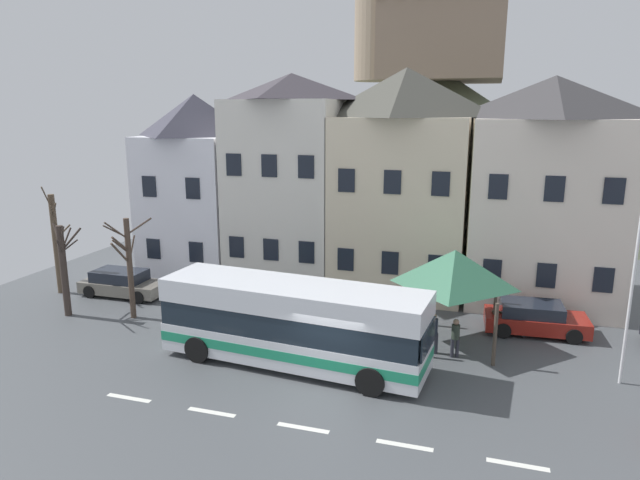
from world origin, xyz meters
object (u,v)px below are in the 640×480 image
Objects in this scene: townhouse_00 at (198,185)px; townhouse_03 at (546,191)px; public_bench at (509,323)px; bus_shelter at (455,268)px; transit_bus at (293,324)px; pedestrian_01 at (455,335)px; bare_tree_02 at (56,243)px; flagpole at (636,284)px; townhouse_02 at (403,181)px; bare_tree_01 at (129,264)px; parked_car_00 at (123,283)px; pedestrian_00 at (433,333)px; townhouse_01 at (293,178)px; bare_tree_00 at (64,267)px; parked_car_01 at (534,318)px; parked_car_02 at (218,295)px; hilltop_castle at (439,138)px.

townhouse_03 reaches higher than townhouse_00.
bus_shelter is at bearing -142.74° from public_bench.
pedestrian_01 is (5.66, 2.31, -0.67)m from transit_bus.
public_bench is at bearing 2.80° from bare_tree_02.
townhouse_02 is at bearing 135.85° from flagpole.
townhouse_02 is 2.45× the size of bare_tree_01.
bare_tree_01 is (2.36, -2.56, 1.86)m from parked_car_00.
bare_tree_01 reaches higher than pedestrian_01.
bare_tree_01 is at bearing -84.02° from townhouse_00.
townhouse_03 is at bearing 62.70° from pedestrian_00.
townhouse_03 reaches higher than pedestrian_00.
townhouse_00 is 1.79× the size of bare_tree_02.
townhouse_00 is 0.91× the size of townhouse_01.
townhouse_00 is 2.35× the size of bare_tree_00.
townhouse_00 is at bearing 95.98° from bare_tree_01.
parked_car_01 is at bearing 124.12° from flagpole.
public_bench is 0.33× the size of bare_tree_00.
pedestrian_01 is at bearing -134.95° from parked_car_01.
public_bench is (17.00, -4.79, -4.55)m from townhouse_00.
transit_bus is 11.94m from parked_car_00.
townhouse_01 reaches higher than townhouse_03.
flagpole is (2.64, -3.90, 2.94)m from parked_car_01.
bare_tree_02 is at bearing 174.34° from pedestrian_01.
townhouse_00 is 8.07m from parked_car_02.
townhouse_00 is 8.30m from bare_tree_01.
parked_car_02 is 1.11× the size of bare_tree_00.
bare_tree_01 is (-10.32, -31.81, -4.19)m from hilltop_castle.
parked_car_01 is (12.49, -4.90, -4.88)m from townhouse_01.
pedestrian_01 is at bearing -123.28° from public_bench.
townhouse_01 is at bearing 142.85° from bus_shelter.
townhouse_00 reaches higher than flagpole.
bare_tree_02 is at bearing -177.20° from public_bench.
townhouse_02 is 10.95m from parked_car_02.
bare_tree_01 is (-13.94, -1.38, -0.61)m from bus_shelter.
hilltop_castle is 29.79m from parked_car_01.
townhouse_03 is (12.96, 0.17, -0.16)m from townhouse_01.
townhouse_00 is 2.60× the size of bus_shelter.
bare_tree_01 reaches higher than bus_shelter.
bare_tree_01 reaches higher than parked_car_02.
townhouse_00 reaches higher than parked_car_00.
pedestrian_01 is (16.55, -2.52, 0.23)m from parked_car_00.
bare_tree_02 reaches higher than parked_car_02.
parked_car_00 is 15.90m from pedestrian_00.
hilltop_castle is 25.81× the size of pedestrian_01.
hilltop_castle is at bearing 100.10° from parked_car_01.
bare_tree_00 is at bearing 176.66° from transit_bus.
parked_car_02 is (-1.61, -6.04, -4.88)m from townhouse_01.
townhouse_02 is 2.00× the size of bare_tree_02.
bare_tree_02 is at bearing -148.64° from townhouse_01.
bus_shelter is 2.41× the size of pedestrian_00.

